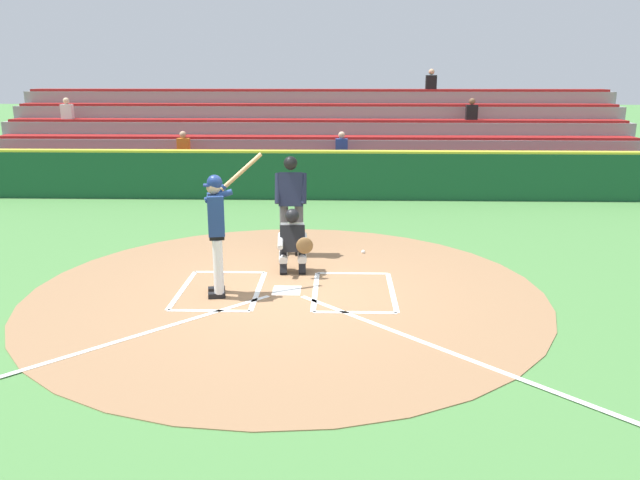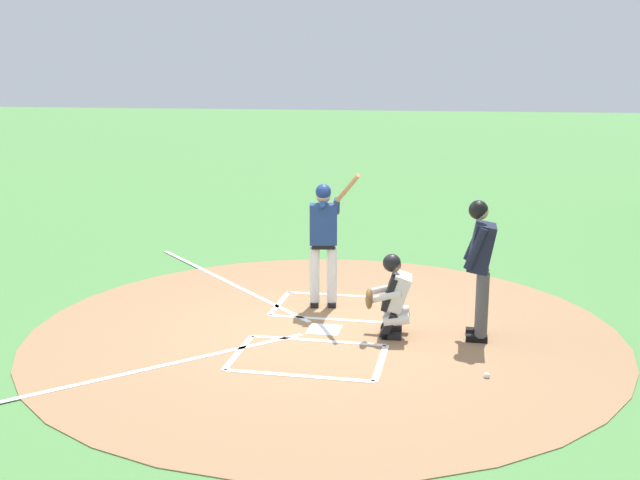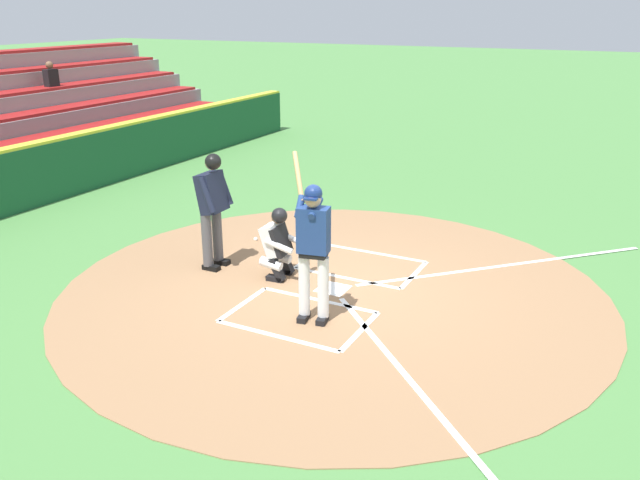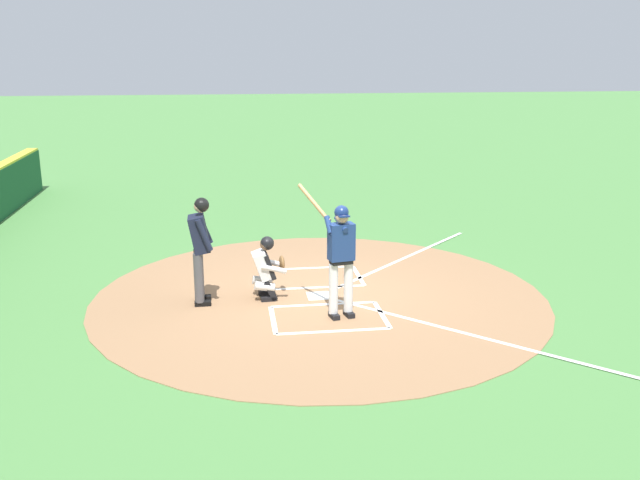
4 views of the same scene
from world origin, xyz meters
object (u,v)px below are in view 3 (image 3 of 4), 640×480
at_px(catcher, 279,242).
at_px(baseball, 256,239).
at_px(plate_umpire, 212,203).
at_px(batter, 313,243).

xyz_separation_m(catcher, baseball, (-1.23, -1.23, -0.55)).
bearing_deg(plate_umpire, catcher, 95.85).
xyz_separation_m(batter, plate_umpire, (-0.94, -2.25, -0.02)).
relative_size(catcher, baseball, 15.27).
bearing_deg(plate_umpire, baseball, -175.54).
distance_m(batter, catcher, 1.63).
height_order(catcher, baseball, catcher).
bearing_deg(batter, plate_umpire, -112.69).
xyz_separation_m(batter, catcher, (-1.06, -1.13, -0.51)).
height_order(plate_umpire, baseball, plate_umpire).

